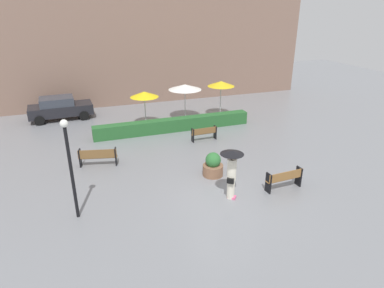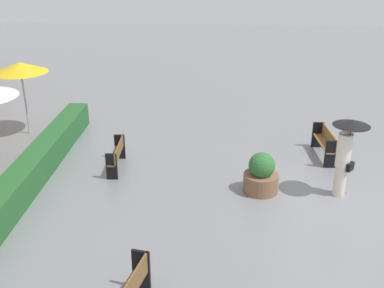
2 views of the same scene
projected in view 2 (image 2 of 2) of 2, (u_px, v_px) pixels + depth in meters
name	position (u px, v px, depth m)	size (l,w,h in m)	color
ground_plane	(337.00, 199.00, 12.37)	(60.00, 60.00, 0.00)	gray
bench_near_right	(325.00, 142.00, 14.66)	(1.72, 0.46, 0.88)	olive
bench_back_row	(117.00, 154.00, 13.91)	(1.56, 0.37, 0.81)	brown
pedestrian_with_umbrella	(346.00, 148.00, 12.03)	(0.95, 0.95, 2.19)	silver
planter_pot	(261.00, 175.00, 12.59)	(0.95, 0.95, 1.14)	brown
patio_umbrella_yellow_far	(20.00, 68.00, 15.79)	(1.85, 1.85, 2.60)	silver
hedge_strip	(31.00, 172.00, 12.94)	(10.00, 0.70, 0.80)	#28602D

